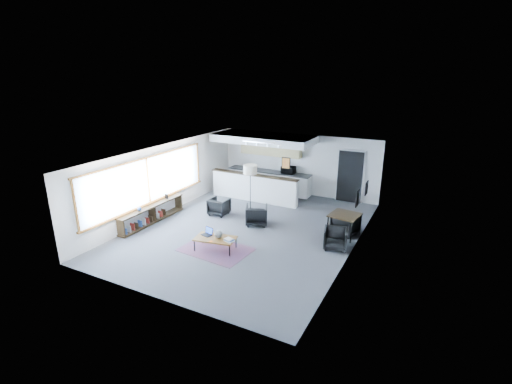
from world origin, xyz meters
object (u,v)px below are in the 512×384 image
at_px(armchair_right, 257,214).
at_px(dining_chair_far, 346,224).
at_px(coffee_table, 215,239).
at_px(microwave, 288,169).
at_px(dining_chair_near, 335,239).
at_px(floor_lamp, 250,171).
at_px(book_stack, 229,240).
at_px(ceramic_pot, 218,234).
at_px(armchair_left, 219,206).
at_px(laptop, 208,233).
at_px(dining_table, 345,216).

xyz_separation_m(armchair_right, dining_chair_far, (2.95, 0.67, -0.05)).
xyz_separation_m(coffee_table, microwave, (-0.14, 5.91, 0.76)).
bearing_deg(dining_chair_far, dining_chair_near, 105.87).
distance_m(armchair_right, floor_lamp, 1.84).
bearing_deg(microwave, dining_chair_near, -51.37).
height_order(book_stack, armchair_right, armchair_right).
relative_size(ceramic_pot, microwave, 0.41).
height_order(coffee_table, armchair_left, armchair_left).
bearing_deg(armchair_right, laptop, 51.95).
bearing_deg(dining_chair_far, coffee_table, 59.28).
height_order(laptop, floor_lamp, floor_lamp).
distance_m(ceramic_pot, dining_chair_near, 3.51).
height_order(armchair_left, dining_chair_far, armchair_left).
bearing_deg(laptop, armchair_left, 130.72).
xyz_separation_m(coffee_table, ceramic_pot, (0.08, 0.05, 0.15)).
height_order(armchair_left, microwave, microwave).
distance_m(floor_lamp, dining_chair_far, 4.02).
bearing_deg(coffee_table, laptop, 153.78).
bearing_deg(armchair_left, ceramic_pot, 121.58).
bearing_deg(book_stack, floor_lamp, 108.35).
relative_size(ceramic_pot, book_stack, 0.73).
bearing_deg(ceramic_pot, coffee_table, -147.96).
bearing_deg(armchair_right, dining_chair_near, 144.38).
relative_size(book_stack, floor_lamp, 0.18).
bearing_deg(armchair_left, armchair_right, 172.90).
height_order(laptop, book_stack, laptop).
bearing_deg(coffee_table, book_stack, -11.25).
xyz_separation_m(coffee_table, dining_table, (3.15, 2.75, 0.31)).
relative_size(coffee_table, armchair_left, 1.90).
bearing_deg(coffee_table, dining_table, 30.62).
bearing_deg(ceramic_pot, dining_chair_far, 43.67).
height_order(laptop, microwave, microwave).
height_order(armchair_left, dining_chair_near, armchair_left).
height_order(laptop, armchair_left, armchair_left).
relative_size(floor_lamp, dining_chair_near, 3.04).
distance_m(book_stack, microwave, 5.99).
distance_m(armchair_left, dining_chair_far, 4.65).
relative_size(laptop, ceramic_pot, 1.52).
xyz_separation_m(ceramic_pot, dining_table, (3.07, 2.70, 0.17)).
bearing_deg(microwave, armchair_right, -84.36).
bearing_deg(laptop, ceramic_pot, 9.72).
distance_m(ceramic_pot, book_stack, 0.42).
bearing_deg(armchair_left, dining_chair_far, -174.91).
bearing_deg(coffee_table, microwave, 80.81).
distance_m(book_stack, dining_chair_near, 3.19).
bearing_deg(dining_chair_far, armchair_right, 28.65).
xyz_separation_m(book_stack, dining_chair_far, (2.66, 2.98, -0.10)).
distance_m(armchair_left, dining_chair_near, 4.68).
height_order(floor_lamp, dining_chair_far, floor_lamp).
xyz_separation_m(armchair_right, dining_table, (2.95, 0.45, 0.30)).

